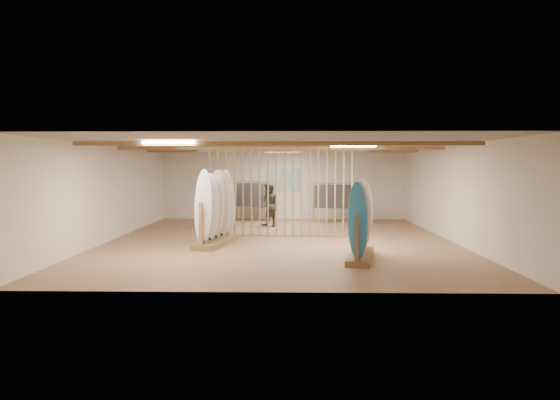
{
  "coord_description": "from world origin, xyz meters",
  "views": [
    {
      "loc": [
        0.32,
        -14.58,
        2.22
      ],
      "look_at": [
        0.0,
        0.0,
        1.2
      ],
      "focal_mm": 32.0,
      "sensor_mm": 36.0,
      "label": 1
    }
  ],
  "objects_px": {
    "clothing_rack_a": "(255,195)",
    "shopper_a": "(228,198)",
    "rack_left": "(216,219)",
    "rack_right": "(361,232)",
    "clothing_rack_b": "(333,196)",
    "shopper_b": "(270,202)"
  },
  "relations": [
    {
      "from": "rack_left",
      "to": "clothing_rack_a",
      "type": "xyz_separation_m",
      "value": [
        0.67,
        5.84,
        0.33
      ]
    },
    {
      "from": "rack_left",
      "to": "rack_right",
      "type": "distance_m",
      "value": 4.21
    },
    {
      "from": "rack_right",
      "to": "clothing_rack_a",
      "type": "height_order",
      "value": "rack_right"
    },
    {
      "from": "clothing_rack_a",
      "to": "clothing_rack_b",
      "type": "relative_size",
      "value": 1.03
    },
    {
      "from": "rack_right",
      "to": "shopper_b",
      "type": "distance_m",
      "value": 6.62
    },
    {
      "from": "rack_left",
      "to": "shopper_b",
      "type": "relative_size",
      "value": 1.28
    },
    {
      "from": "rack_left",
      "to": "clothing_rack_b",
      "type": "bearing_deg",
      "value": 68.01
    },
    {
      "from": "clothing_rack_b",
      "to": "rack_left",
      "type": "bearing_deg",
      "value": -115.19
    },
    {
      "from": "rack_left",
      "to": "shopper_a",
      "type": "bearing_deg",
      "value": 104.87
    },
    {
      "from": "clothing_rack_a",
      "to": "clothing_rack_b",
      "type": "xyz_separation_m",
      "value": [
        3.03,
        -0.42,
        -0.03
      ]
    },
    {
      "from": "rack_left",
      "to": "shopper_b",
      "type": "distance_m",
      "value": 4.43
    },
    {
      "from": "shopper_b",
      "to": "shopper_a",
      "type": "bearing_deg",
      "value": -128.37
    },
    {
      "from": "shopper_a",
      "to": "rack_right",
      "type": "bearing_deg",
      "value": 163.68
    },
    {
      "from": "rack_right",
      "to": "clothing_rack_b",
      "type": "xyz_separation_m",
      "value": [
        -0.05,
        7.35,
        0.39
      ]
    },
    {
      "from": "clothing_rack_a",
      "to": "shopper_a",
      "type": "distance_m",
      "value": 2.01
    },
    {
      "from": "rack_right",
      "to": "clothing_rack_a",
      "type": "bearing_deg",
      "value": 123.87
    },
    {
      "from": "shopper_b",
      "to": "rack_left",
      "type": "bearing_deg",
      "value": -63.41
    },
    {
      "from": "clothing_rack_a",
      "to": "shopper_b",
      "type": "distance_m",
      "value": 1.75
    },
    {
      "from": "rack_left",
      "to": "clothing_rack_b",
      "type": "xyz_separation_m",
      "value": [
        3.7,
        5.43,
        0.31
      ]
    },
    {
      "from": "clothing_rack_a",
      "to": "rack_right",
      "type": "bearing_deg",
      "value": -54.92
    },
    {
      "from": "shopper_a",
      "to": "clothing_rack_b",
      "type": "bearing_deg",
      "value": -119.83
    },
    {
      "from": "rack_right",
      "to": "shopper_b",
      "type": "relative_size",
      "value": 1.31
    }
  ]
}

